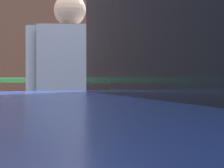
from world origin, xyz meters
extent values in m
cylinder|color=slate|center=(0.35, 0.36, 0.64)|extent=(0.07, 0.07, 1.03)
cylinder|color=#939699|center=(0.35, 0.36, 1.29)|extent=(0.18, 0.18, 0.26)
sphere|color=silver|center=(0.35, 0.36, 1.45)|extent=(0.18, 0.18, 0.18)
cube|color=black|center=(0.35, 0.26, 1.35)|extent=(0.10, 0.01, 0.07)
cube|color=red|center=(0.35, 0.26, 1.24)|extent=(0.11, 0.01, 0.09)
cube|color=gray|center=(-0.28, 0.49, 1.23)|extent=(0.46, 0.32, 0.60)
sphere|color=tan|center=(-0.28, 0.49, 1.64)|extent=(0.22, 0.22, 0.22)
cylinder|color=gray|center=(-0.52, 0.56, 1.25)|extent=(0.09, 0.09, 0.57)
cylinder|color=gray|center=(0.02, 0.61, 1.36)|extent=(0.21, 0.49, 0.45)
cylinder|color=#2D7A38|center=(0.00, 2.42, 1.17)|extent=(24.00, 0.06, 0.06)
cylinder|color=#2D7A38|center=(0.00, 2.42, 0.70)|extent=(24.00, 0.05, 0.05)
cylinder|color=#2D7A38|center=(0.00, 2.42, 0.65)|extent=(0.06, 0.06, 1.04)
cube|color=brown|center=(0.00, 5.37, 1.59)|extent=(32.00, 0.50, 3.18)
camera|label=1|loc=(-0.72, -2.04, 1.16)|focal=60.26mm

